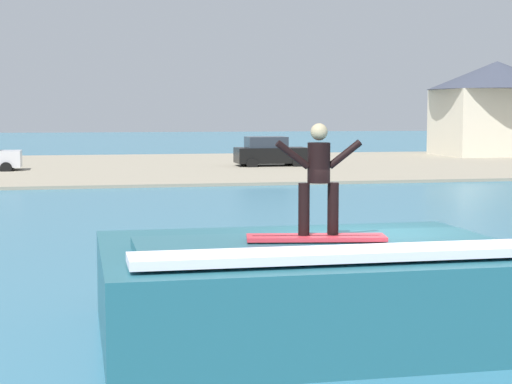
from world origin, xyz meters
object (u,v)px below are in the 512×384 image
at_px(surfer, 319,173).
at_px(house_gabled_white, 496,102).
at_px(car_far_shore, 270,152).
at_px(surfboard, 316,238).
at_px(wave_crest, 308,288).

relative_size(surfer, house_gabled_white, 0.16).
xyz_separation_m(surfer, car_far_shore, (7.77, 37.37, -1.50)).
bearing_deg(surfer, surfboard, -131.82).
bearing_deg(surfer, house_gabled_white, 59.90).
xyz_separation_m(wave_crest, house_gabled_white, (26.74, 45.63, 3.36)).
bearing_deg(surfboard, house_gabled_white, 59.88).
xyz_separation_m(wave_crest, car_far_shore, (7.79, 36.92, 0.24)).
bearing_deg(wave_crest, surfer, -87.40).
bearing_deg(car_far_shore, surfer, -101.74).
height_order(car_far_shore, house_gabled_white, house_gabled_white).
height_order(wave_crest, car_far_shore, car_far_shore).
relative_size(wave_crest, surfboard, 3.00).
bearing_deg(surfboard, car_far_shore, 78.21).
distance_m(car_far_shore, house_gabled_white, 21.09).
relative_size(surfboard, surfer, 1.28).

